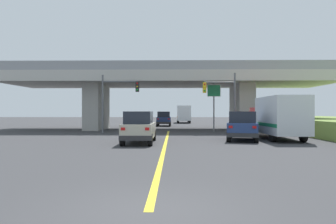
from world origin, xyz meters
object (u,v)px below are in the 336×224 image
Objects in this scene: suv_crossing at (242,126)px; traffic_signal_nearside at (224,96)px; box_truck at (278,117)px; suv_lead at (139,127)px; traffic_signal_farside at (115,96)px; highway_sign at (214,96)px; sedan_oncoming at (164,119)px; semi_truck_distant at (184,114)px.

suv_crossing is 0.85× the size of traffic_signal_nearside.
suv_crossing is 2.99m from box_truck.
suv_lead is 0.98× the size of suv_crossing.
box_truck is (9.76, 3.09, 0.60)m from suv_lead.
traffic_signal_nearside is (-2.95, 6.03, 1.84)m from box_truck.
traffic_signal_nearside reaches higher than box_truck.
traffic_signal_farside is 1.11× the size of highway_sign.
sedan_oncoming is at bearing 114.26° from highway_sign.
box_truck is 0.98× the size of semi_truck_distant.
suv_lead and sedan_oncoming have the same top height.
suv_lead is 0.63× the size of box_truck.
box_truck is 6.96m from traffic_signal_nearside.
traffic_signal_farside is 0.72× the size of semi_truck_distant.
traffic_signal_farside reaches higher than box_truck.
highway_sign reaches higher than suv_lead.
traffic_signal_farside is at bearing -105.59° from sedan_oncoming.
suv_lead is at bearing -162.42° from box_truck.
suv_crossing is 0.86× the size of traffic_signal_farside.
box_truck is at bearing 17.58° from suv_lead.
highway_sign reaches higher than suv_crossing.
sedan_oncoming is 0.88× the size of traffic_signal_farside.
semi_truck_distant is (3.99, 36.69, 0.59)m from suv_lead.
semi_truck_distant is at bearing 75.65° from sedan_oncoming.
traffic_signal_nearside is at bearing -84.15° from semi_truck_distant.
traffic_signal_nearside is 3.18m from highway_sign.
highway_sign is (9.57, 2.66, 0.04)m from traffic_signal_farside.
suv_lead is at bearing -117.16° from highway_sign.
highway_sign is at bearing 99.54° from traffic_signal_nearside.
sedan_oncoming is 0.64× the size of semi_truck_distant.
highway_sign is (-0.53, 3.13, 0.10)m from traffic_signal_nearside.
highway_sign reaches higher than semi_truck_distant.
suv_lead is 0.83× the size of traffic_signal_nearside.
sedan_oncoming is at bearing 88.04° from suv_lead.
suv_crossing is 0.64× the size of box_truck.
suv_crossing is at bearing 16.97° from suv_lead.
traffic_signal_nearside is (5.98, -15.23, 2.44)m from sedan_oncoming.
highway_sign reaches higher than box_truck.
highway_sign is 24.62m from semi_truck_distant.
traffic_signal_farside is at bearing -105.03° from semi_truck_distant.
sedan_oncoming is at bearing 112.78° from box_truck.
semi_truck_distant is (-2.30, 24.43, -1.95)m from highway_sign.
suv_crossing is 12.94m from traffic_signal_farside.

